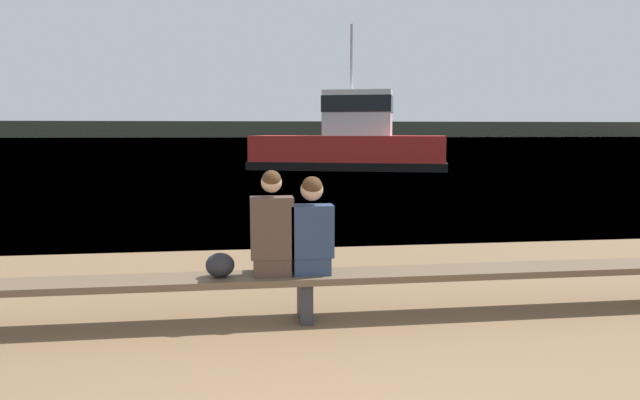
% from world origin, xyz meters
% --- Properties ---
extents(water_surface, '(240.00, 240.00, 0.00)m').
position_xyz_m(water_surface, '(0.00, 126.50, 0.00)').
color(water_surface, '#5684A3').
rests_on(water_surface, ground).
extents(far_shoreline, '(600.00, 12.00, 4.30)m').
position_xyz_m(far_shoreline, '(0.00, 158.15, 2.15)').
color(far_shoreline, '#424738').
rests_on(far_shoreline, ground).
extents(bench_main, '(8.98, 0.46, 0.46)m').
position_xyz_m(bench_main, '(0.13, 3.10, 0.39)').
color(bench_main, brown).
rests_on(bench_main, ground).
extents(person_left, '(0.41, 0.39, 1.01)m').
position_xyz_m(person_left, '(-0.18, 3.10, 0.89)').
color(person_left, '#4C382D').
rests_on(person_left, bench_main).
extents(person_right, '(0.41, 0.39, 0.95)m').
position_xyz_m(person_right, '(0.20, 3.10, 0.88)').
color(person_right, navy).
rests_on(person_right, bench_main).
extents(shopping_bag, '(0.27, 0.23, 0.23)m').
position_xyz_m(shopping_bag, '(-0.67, 3.08, 0.57)').
color(shopping_bag, '#232328').
rests_on(shopping_bag, bench_main).
extents(tugboat_red, '(9.76, 5.84, 6.76)m').
position_xyz_m(tugboat_red, '(4.60, 24.59, 1.17)').
color(tugboat_red, red).
rests_on(tugboat_red, water_surface).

